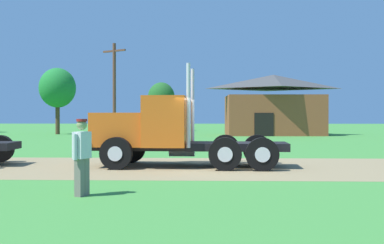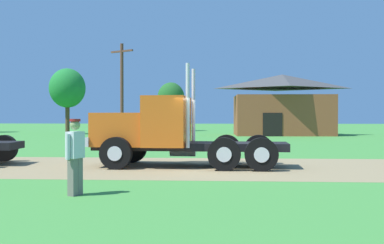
# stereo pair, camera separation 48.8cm
# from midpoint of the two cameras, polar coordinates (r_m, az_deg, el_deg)

# --- Properties ---
(ground_plane) EXTENTS (200.00, 200.00, 0.00)m
(ground_plane) POSITION_cam_midpoint_polar(r_m,az_deg,el_deg) (16.33, 3.34, -5.79)
(ground_plane) COLOR #428D3A
(dirt_track) EXTENTS (120.00, 6.98, 0.01)m
(dirt_track) POSITION_cam_midpoint_polar(r_m,az_deg,el_deg) (16.33, 3.34, -5.77)
(dirt_track) COLOR #948058
(dirt_track) RESTS_ON ground_plane
(truck_foreground_white) EXTENTS (7.28, 2.98, 3.70)m
(truck_foreground_white) POSITION_cam_midpoint_polar(r_m,az_deg,el_deg) (16.58, -2.84, -1.33)
(truck_foreground_white) COLOR black
(truck_foreground_white) RESTS_ON ground_plane
(visitor_walking_mid) EXTENTS (0.39, 0.55, 1.79)m
(visitor_walking_mid) POSITION_cam_midpoint_polar(r_m,az_deg,el_deg) (10.72, -13.45, -3.97)
(visitor_walking_mid) COLOR silver
(visitor_walking_mid) RESTS_ON ground_plane
(shed_building) EXTENTS (9.98, 6.30, 6.03)m
(shed_building) POSITION_cam_midpoint_polar(r_m,az_deg,el_deg) (45.28, 11.78, 2.03)
(shed_building) COLOR brown
(shed_building) RESTS_ON ground_plane
(utility_pole_near) EXTENTS (1.99, 1.18, 7.60)m
(utility_pole_near) POSITION_cam_midpoint_polar(r_m,az_deg,el_deg) (35.66, -8.57, 4.23)
(utility_pole_near) COLOR brown
(utility_pole_near) RESTS_ON ground_plane
(tree_mid) EXTENTS (3.76, 3.76, 6.93)m
(tree_mid) POSITION_cam_midpoint_polar(r_m,az_deg,el_deg) (48.81, -15.37, 4.17)
(tree_mid) COLOR #513823
(tree_mid) RESTS_ON ground_plane
(tree_right) EXTENTS (3.43, 3.43, 6.23)m
(tree_right) POSITION_cam_midpoint_polar(r_m,az_deg,el_deg) (57.17, -2.46, 3.16)
(tree_right) COLOR #513823
(tree_right) RESTS_ON ground_plane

